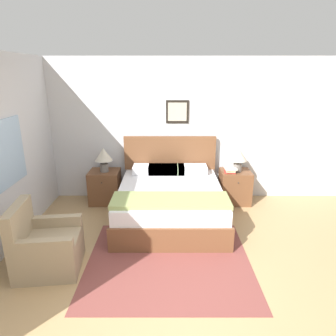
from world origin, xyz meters
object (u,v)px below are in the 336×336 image
Objects in this scene: bed at (169,200)px; nightstand_by_door at (234,187)px; table_lamp_by_door at (237,156)px; nightstand_near_window at (104,187)px; armchair at (44,248)px; table_lamp_near_window at (103,156)px.

nightstand_by_door is (1.21, 0.68, -0.03)m from bed.
table_lamp_by_door is (0.02, -0.02, 0.60)m from nightstand_by_door.
table_lamp_by_door is (2.43, -0.02, 0.60)m from nightstand_near_window.
table_lamp_by_door reaches higher than armchair.
bed reaches higher than armchair.
armchair reaches higher than nightstand_near_window.
nightstand_near_window is 1.39× the size of table_lamp_by_door.
table_lamp_near_window is 2.41m from table_lamp_by_door.
nightstand_by_door is 2.47m from table_lamp_near_window.
nightstand_near_window is (-1.20, 0.68, -0.03)m from bed.
table_lamp_by_door reaches higher than nightstand_by_door.
table_lamp_near_window is 1.00× the size of table_lamp_by_door.
nightstand_near_window is 1.00× the size of nightstand_by_door.
table_lamp_by_door is (2.76, 1.98, 0.61)m from armchair.
nightstand_by_door is at bearing 126.07° from table_lamp_by_door.
bed is 1.39m from nightstand_by_door.
bed is 3.13× the size of nightstand_by_door.
table_lamp_by_door is (1.22, 0.66, 0.57)m from bed.
bed reaches higher than table_lamp_near_window.
table_lamp_near_window is at bearing -179.42° from nightstand_by_door.
table_lamp_by_door is at bearing 28.25° from bed.
nightstand_near_window is 2.41m from nightstand_by_door.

